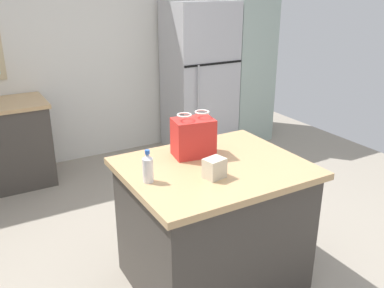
{
  "coord_description": "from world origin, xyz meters",
  "views": [
    {
      "loc": [
        -1.4,
        -2.28,
        2.04
      ],
      "look_at": [
        0.0,
        0.16,
        0.96
      ],
      "focal_mm": 39.37,
      "sensor_mm": 36.0,
      "label": 1
    }
  ],
  "objects_px": {
    "tall_cabinet": "(245,57)",
    "shopping_bag": "(193,137)",
    "kitchen_island": "(213,224)",
    "small_box": "(214,168)",
    "refrigerator": "(199,77)",
    "bottle": "(148,168)"
  },
  "relations": [
    {
      "from": "tall_cabinet",
      "to": "shopping_bag",
      "type": "height_order",
      "value": "tall_cabinet"
    },
    {
      "from": "shopping_bag",
      "to": "kitchen_island",
      "type": "bearing_deg",
      "value": -80.82
    },
    {
      "from": "kitchen_island",
      "to": "shopping_bag",
      "type": "relative_size",
      "value": 3.82
    },
    {
      "from": "kitchen_island",
      "to": "tall_cabinet",
      "type": "xyz_separation_m",
      "value": [
        2.01,
        2.37,
        0.66
      ]
    },
    {
      "from": "kitchen_island",
      "to": "tall_cabinet",
      "type": "relative_size",
      "value": 0.53
    },
    {
      "from": "bottle",
      "to": "shopping_bag",
      "type": "bearing_deg",
      "value": 27.13
    },
    {
      "from": "tall_cabinet",
      "to": "small_box",
      "type": "bearing_deg",
      "value": -129.83
    },
    {
      "from": "shopping_bag",
      "to": "bottle",
      "type": "xyz_separation_m",
      "value": [
        -0.45,
        -0.23,
        -0.04
      ]
    },
    {
      "from": "shopping_bag",
      "to": "small_box",
      "type": "distance_m",
      "value": 0.39
    },
    {
      "from": "refrigerator",
      "to": "bottle",
      "type": "bearing_deg",
      "value": -126.79
    },
    {
      "from": "small_box",
      "to": "bottle",
      "type": "height_order",
      "value": "bottle"
    },
    {
      "from": "shopping_bag",
      "to": "bottle",
      "type": "height_order",
      "value": "shopping_bag"
    },
    {
      "from": "small_box",
      "to": "bottle",
      "type": "bearing_deg",
      "value": 158.38
    },
    {
      "from": "kitchen_island",
      "to": "small_box",
      "type": "relative_size",
      "value": 9.39
    },
    {
      "from": "kitchen_island",
      "to": "small_box",
      "type": "bearing_deg",
      "value": -123.15
    },
    {
      "from": "refrigerator",
      "to": "small_box",
      "type": "distance_m",
      "value": 2.9
    },
    {
      "from": "refrigerator",
      "to": "small_box",
      "type": "xyz_separation_m",
      "value": [
        -1.4,
        -2.53,
        0.05
      ]
    },
    {
      "from": "kitchen_island",
      "to": "small_box",
      "type": "distance_m",
      "value": 0.55
    },
    {
      "from": "refrigerator",
      "to": "tall_cabinet",
      "type": "relative_size",
      "value": 0.82
    },
    {
      "from": "tall_cabinet",
      "to": "shopping_bag",
      "type": "bearing_deg",
      "value": -133.51
    },
    {
      "from": "kitchen_island",
      "to": "shopping_bag",
      "type": "bearing_deg",
      "value": 99.18
    },
    {
      "from": "refrigerator",
      "to": "tall_cabinet",
      "type": "height_order",
      "value": "tall_cabinet"
    }
  ]
}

